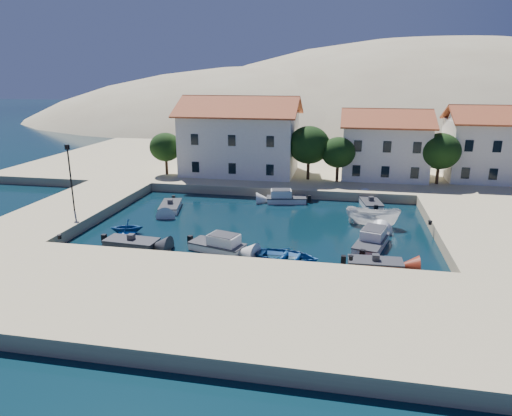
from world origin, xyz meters
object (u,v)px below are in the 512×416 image
(rowboat_south, at_px, (287,261))
(building_left, at_px, (240,134))
(cabin_cruiser_east, at_px, (371,242))
(boat_east, at_px, (372,225))
(lamppost, at_px, (70,171))
(building_right, at_px, (487,142))
(building_mid, at_px, (384,143))
(cabin_cruiser_south, at_px, (217,245))

(rowboat_south, bearing_deg, building_left, 28.23)
(cabin_cruiser_east, distance_m, boat_east, 5.73)
(lamppost, bearing_deg, building_right, 27.93)
(boat_east, bearing_deg, building_left, 54.66)
(lamppost, xyz_separation_m, boat_east, (27.55, 3.91, -4.75))
(lamppost, distance_m, rowboat_south, 22.21)
(building_mid, height_order, boat_east, building_mid)
(cabin_cruiser_south, distance_m, boat_east, 15.07)
(building_mid, bearing_deg, cabin_cruiser_east, -95.83)
(lamppost, distance_m, cabin_cruiser_east, 27.57)
(building_right, distance_m, cabin_cruiser_east, 28.22)
(cabin_cruiser_south, bearing_deg, building_mid, 77.65)
(boat_east, bearing_deg, building_mid, 3.22)
(lamppost, relative_size, cabin_cruiser_south, 1.31)
(building_left, bearing_deg, rowboat_south, -69.96)
(lamppost, xyz_separation_m, rowboat_south, (20.91, -5.79, -4.75))
(cabin_cruiser_south, relative_size, cabin_cruiser_east, 0.90)
(lamppost, bearing_deg, cabin_cruiser_east, -3.77)
(rowboat_south, bearing_deg, building_mid, -9.60)
(building_left, bearing_deg, lamppost, -119.90)
(cabin_cruiser_south, bearing_deg, building_right, 62.16)
(building_left, bearing_deg, cabin_cruiser_east, -54.27)
(building_right, xyz_separation_m, boat_east, (-13.95, -18.09, -5.47))
(building_right, bearing_deg, lamppost, -152.07)
(building_mid, relative_size, lamppost, 1.69)
(building_mid, relative_size, cabin_cruiser_east, 1.99)
(building_left, height_order, building_mid, building_left)
(building_left, relative_size, cabin_cruiser_east, 2.79)
(building_mid, height_order, rowboat_south, building_mid)
(building_mid, distance_m, boat_east, 17.98)
(building_right, xyz_separation_m, cabin_cruiser_south, (-26.25, -26.79, -5.00))
(building_right, bearing_deg, boat_east, -127.64)
(cabin_cruiser_south, distance_m, cabin_cruiser_east, 12.30)
(building_mid, xyz_separation_m, lamppost, (-29.50, -21.00, -0.47))
(cabin_cruiser_south, height_order, cabin_cruiser_east, same)
(lamppost, bearing_deg, cabin_cruiser_south, -17.45)
(cabin_cruiser_south, distance_m, rowboat_south, 5.76)
(cabin_cruiser_east, bearing_deg, rowboat_south, 138.26)
(cabin_cruiser_east, bearing_deg, building_left, 51.45)
(lamppost, height_order, boat_east, lamppost)
(building_mid, height_order, cabin_cruiser_east, building_mid)
(building_mid, distance_m, building_right, 12.04)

